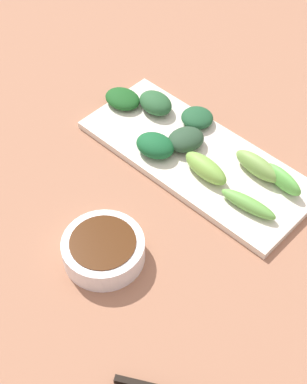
{
  "coord_description": "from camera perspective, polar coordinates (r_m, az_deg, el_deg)",
  "views": [
    {
      "loc": [
        -0.42,
        -0.38,
        0.68
      ],
      "look_at": [
        -0.02,
        -0.01,
        0.05
      ],
      "focal_mm": 54.45,
      "sensor_mm": 36.0,
      "label": 1
    }
  ],
  "objects": [
    {
      "name": "serving_plate",
      "position": [
        0.91,
        4.23,
        3.4
      ],
      "size": [
        0.16,
        0.38,
        0.01
      ],
      "primitive_type": "cube",
      "color": "silver",
      "rests_on": "tabletop"
    },
    {
      "name": "broccoli_stalk_8",
      "position": [
        0.88,
        10.14,
        2.52
      ],
      "size": [
        0.03,
        0.08,
        0.03
      ],
      "primitive_type": "ellipsoid",
      "rotation": [
        0.0,
        0.0,
        -0.05
      ],
      "color": "#79A54D",
      "rests_on": "serving_plate"
    },
    {
      "name": "broccoli_leafy_0",
      "position": [
        0.97,
        0.2,
        8.71
      ],
      "size": [
        0.05,
        0.07,
        0.03
      ],
      "primitive_type": "ellipsoid",
      "rotation": [
        0.0,
        0.0,
        -0.1
      ],
      "color": "#285930",
      "rests_on": "serving_plate"
    },
    {
      "name": "broccoli_leafy_4",
      "position": [
        0.96,
        4.3,
        7.27
      ],
      "size": [
        0.06,
        0.06,
        0.02
      ],
      "primitive_type": "ellipsoid",
      "rotation": [
        0.0,
        0.0,
        0.2
      ],
      "color": "#1E502D",
      "rests_on": "serving_plate"
    },
    {
      "name": "broccoli_stalk_1",
      "position": [
        0.87,
        5.14,
        2.34
      ],
      "size": [
        0.04,
        0.08,
        0.03
      ],
      "primitive_type": "ellipsoid",
      "rotation": [
        0.0,
        0.0,
        -0.08
      ],
      "color": "#78AF45",
      "rests_on": "serving_plate"
    },
    {
      "name": "broccoli_leafy_5",
      "position": [
        0.99,
        -3.05,
        9.11
      ],
      "size": [
        0.05,
        0.07,
        0.02
      ],
      "primitive_type": "ellipsoid",
      "rotation": [
        0.0,
        0.0,
        0.08
      ],
      "color": "#19501D",
      "rests_on": "serving_plate"
    },
    {
      "name": "broccoli_stalk_6",
      "position": [
        0.87,
        12.5,
        1.22
      ],
      "size": [
        0.03,
        0.07,
        0.03
      ],
      "primitive_type": "ellipsoid",
      "rotation": [
        0.0,
        0.0,
        -0.17
      ],
      "color": "#5DB348",
      "rests_on": "serving_plate"
    },
    {
      "name": "sauce_bowl",
      "position": [
        0.79,
        -4.92,
        -5.57
      ],
      "size": [
        0.11,
        0.11,
        0.04
      ],
      "color": "white",
      "rests_on": "tabletop"
    },
    {
      "name": "broccoli_stalk_7",
      "position": [
        0.84,
        9.27,
        -1.18
      ],
      "size": [
        0.03,
        0.09,
        0.02
      ],
      "primitive_type": "ellipsoid",
      "rotation": [
        0.0,
        0.0,
        0.13
      ],
      "color": "#61A344",
      "rests_on": "serving_plate"
    },
    {
      "name": "tabletop",
      "position": [
        0.88,
        0.85,
        -0.6
      ],
      "size": [
        2.1,
        2.1,
        0.02
      ],
      "primitive_type": "cube",
      "color": "#9A684D",
      "rests_on": "ground"
    },
    {
      "name": "broccoli_leafy_2",
      "position": [
        0.91,
        3.18,
        5.15
      ],
      "size": [
        0.07,
        0.06,
        0.03
      ],
      "primitive_type": "ellipsoid",
      "rotation": [
        0.0,
        0.0,
        -0.28
      ],
      "color": "#28462E",
      "rests_on": "serving_plate"
    },
    {
      "name": "broccoli_leafy_3",
      "position": [
        0.9,
        0.16,
        4.57
      ],
      "size": [
        0.06,
        0.07,
        0.03
      ],
      "primitive_type": "ellipsoid",
      "rotation": [
        0.0,
        0.0,
        0.17
      ],
      "color": "#17592D",
      "rests_on": "serving_plate"
    }
  ]
}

